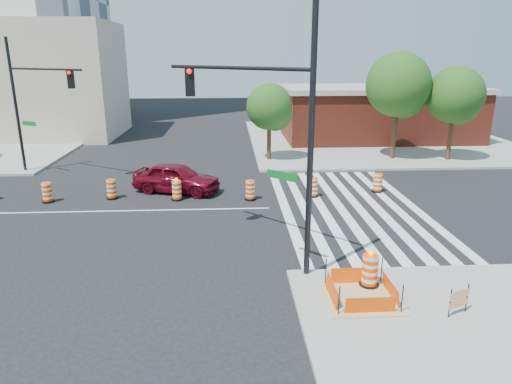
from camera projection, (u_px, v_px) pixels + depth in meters
The scene contains 21 objects.
ground at pixel (124, 211), 21.89m from camera, with size 120.00×120.00×0.00m, color black.
sidewalk_ne at pixel (376, 139), 40.09m from camera, with size 22.00×22.00×0.15m, color gray.
crosswalk_east at pixel (349, 206), 22.50m from camera, with size 6.75×13.50×0.01m.
lane_centerline at pixel (124, 211), 21.89m from camera, with size 14.00×0.12×0.01m, color silver.
excavation_pit at pixel (361, 296), 13.73m from camera, with size 2.20×2.20×0.90m.
brick_storefront at pixel (378, 113), 39.44m from camera, with size 16.50×8.50×4.60m.
beige_midrise at pixel (37, 80), 40.79m from camera, with size 14.00×10.00×10.00m, color #BBAA8F.
red_coupe at pixel (177, 178), 24.67m from camera, with size 1.89×4.71×1.60m, color #5E0816.
signal_pole_se at pixel (266, 117), 14.98m from camera, with size 4.78×4.56×8.54m.
signal_pole_nw at pixel (32, 94), 26.92m from camera, with size 5.26×3.34×8.07m.
pit_drum at pixel (370, 272), 14.31m from camera, with size 0.63×0.63×1.23m.
barricade at pixel (459, 299), 12.76m from camera, with size 0.71×0.32×0.88m.
tree_north_c at pixel (270, 110), 31.14m from camera, with size 3.18×3.15×5.35m.
tree_north_d at pixel (398, 88), 31.07m from camera, with size 4.37×4.37×7.43m.
tree_north_e at pixel (455, 98), 30.84m from camera, with size 3.82×3.82×6.49m.
median_drum_2 at pixel (47, 193), 23.05m from camera, with size 0.60×0.60×1.02m.
median_drum_3 at pixel (112, 190), 23.62m from camera, with size 0.60×0.60×1.02m.
median_drum_4 at pixel (177, 191), 23.40m from camera, with size 0.60×0.60×1.18m.
median_drum_5 at pixel (250, 191), 23.44m from camera, with size 0.60×0.60×1.02m.
median_drum_6 at pixel (313, 188), 23.92m from camera, with size 0.60×0.60×1.02m.
median_drum_7 at pixel (378, 183), 24.79m from camera, with size 0.60×0.60×1.02m.
Camera 1 is at (5.12, -21.03, 7.19)m, focal length 32.00 mm.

